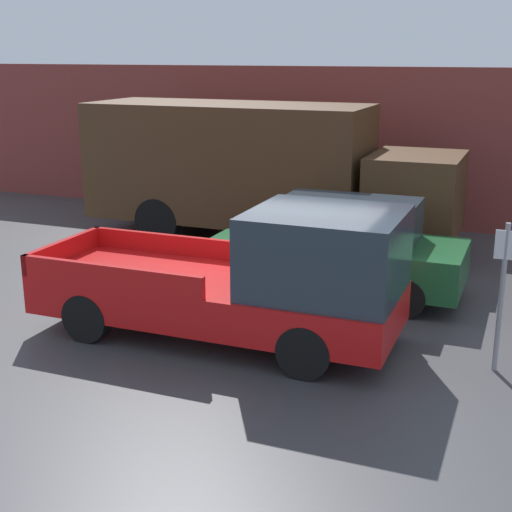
% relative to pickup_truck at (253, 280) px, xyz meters
% --- Properties ---
extents(ground_plane, '(60.00, 60.00, 0.00)m').
position_rel_pickup_truck_xyz_m(ground_plane, '(0.35, 0.90, -1.00)').
color(ground_plane, '#3D3D3F').
extents(building_wall, '(28.00, 0.15, 3.97)m').
position_rel_pickup_truck_xyz_m(building_wall, '(0.35, 8.53, 0.99)').
color(building_wall, brown).
rests_on(building_wall, ground).
extents(pickup_truck, '(5.68, 2.08, 2.15)m').
position_rel_pickup_truck_xyz_m(pickup_truck, '(0.00, 0.00, 0.00)').
color(pickup_truck, red).
rests_on(pickup_truck, ground).
extents(car, '(4.48, 1.87, 1.76)m').
position_rel_pickup_truck_xyz_m(car, '(0.64, 2.76, -0.12)').
color(car, '#1E592D').
rests_on(car, ground).
extents(delivery_truck, '(8.56, 2.50, 3.19)m').
position_rel_pickup_truck_xyz_m(delivery_truck, '(-2.25, 5.74, 0.75)').
color(delivery_truck, '#472D19').
rests_on(delivery_truck, ground).
extents(parking_sign, '(0.30, 0.07, 2.13)m').
position_rel_pickup_truck_xyz_m(parking_sign, '(3.54, 0.30, 0.21)').
color(parking_sign, gray).
rests_on(parking_sign, ground).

